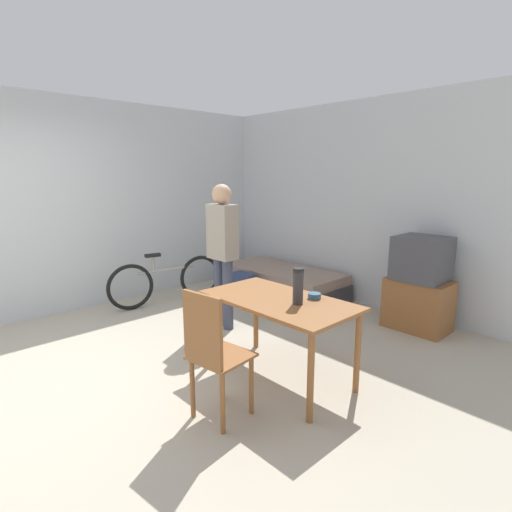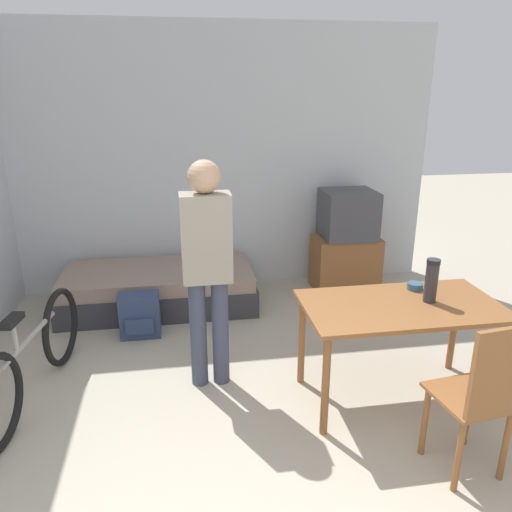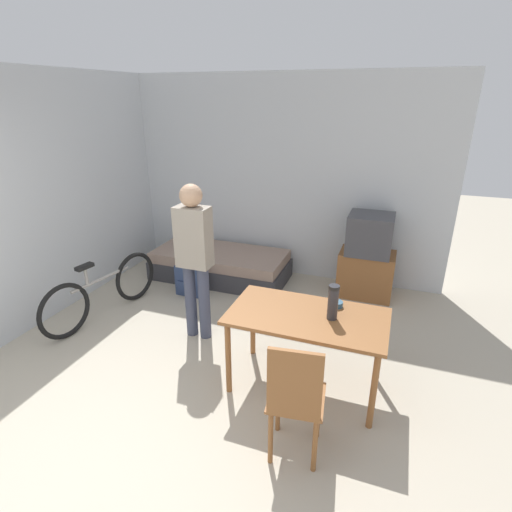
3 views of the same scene
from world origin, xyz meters
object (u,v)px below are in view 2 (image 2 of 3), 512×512
object	(u,v)px
tv	(346,243)
dining_table	(400,316)
bicycle	(33,359)
mate_bowl	(415,286)
backpack	(140,316)
daybed	(159,288)
wooden_chair	(483,394)
person_standing	(207,261)
thermos_flask	(432,279)

from	to	relation	value
tv	dining_table	world-z (taller)	tv
tv	bicycle	distance (m)	3.22
mate_bowl	backpack	world-z (taller)	mate_bowl
daybed	wooden_chair	distance (m)	3.18
person_standing	thermos_flask	world-z (taller)	person_standing
thermos_flask	daybed	bearing A→B (deg)	135.71
tv	thermos_flask	size ratio (longest dim) A/B	3.60
bicycle	mate_bowl	world-z (taller)	mate_bowl
bicycle	person_standing	size ratio (longest dim) A/B	0.97
mate_bowl	person_standing	bearing A→B (deg)	172.97
dining_table	wooden_chair	size ratio (longest dim) A/B	1.34
mate_bowl	daybed	bearing A→B (deg)	139.29
bicycle	backpack	world-z (taller)	bicycle
dining_table	backpack	bearing A→B (deg)	146.18
person_standing	mate_bowl	xyz separation A→B (m)	(1.46, -0.18, -0.21)
wooden_chair	mate_bowl	world-z (taller)	wooden_chair
thermos_flask	mate_bowl	size ratio (longest dim) A/B	2.72
tv	thermos_flask	world-z (taller)	tv
daybed	mate_bowl	world-z (taller)	mate_bowl
dining_table	mate_bowl	size ratio (longest dim) A/B	11.98
wooden_chair	bicycle	xyz separation A→B (m)	(-2.59, 1.17, -0.23)
wooden_chair	bicycle	size ratio (longest dim) A/B	0.61
tv	backpack	xyz separation A→B (m)	(-2.12, -0.77, -0.32)
thermos_flask	tv	bearing A→B (deg)	86.76
tv	mate_bowl	bearing A→B (deg)	-93.58
dining_table	mate_bowl	world-z (taller)	mate_bowl
backpack	dining_table	bearing A→B (deg)	-33.82
mate_bowl	thermos_flask	bearing A→B (deg)	-90.43
bicycle	mate_bowl	bearing A→B (deg)	-3.44
dining_table	wooden_chair	world-z (taller)	wooden_chair
tv	wooden_chair	size ratio (longest dim) A/B	1.10
tv	bicycle	size ratio (longest dim) A/B	0.67
dining_table	thermos_flask	distance (m)	0.32
thermos_flask	mate_bowl	xyz separation A→B (m)	(0.00, 0.21, -0.14)
bicycle	thermos_flask	bearing A→B (deg)	-7.94
dining_table	bicycle	xyz separation A→B (m)	(-2.48, 0.38, -0.32)
person_standing	thermos_flask	distance (m)	1.51
daybed	mate_bowl	distance (m)	2.51
bicycle	backpack	xyz separation A→B (m)	(0.67, 0.83, -0.12)
tv	wooden_chair	xyz separation A→B (m)	(-0.20, -2.77, 0.02)
dining_table	backpack	size ratio (longest dim) A/B	3.24
dining_table	wooden_chair	xyz separation A→B (m)	(0.11, -0.79, -0.09)
daybed	thermos_flask	distance (m)	2.69
daybed	dining_table	world-z (taller)	dining_table
tv	bicycle	bearing A→B (deg)	-150.16
daybed	bicycle	bearing A→B (deg)	-119.57
tv	mate_bowl	distance (m)	1.78
wooden_chair	bicycle	distance (m)	2.85
thermos_flask	dining_table	bearing A→B (deg)	-176.69
wooden_chair	backpack	distance (m)	2.80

